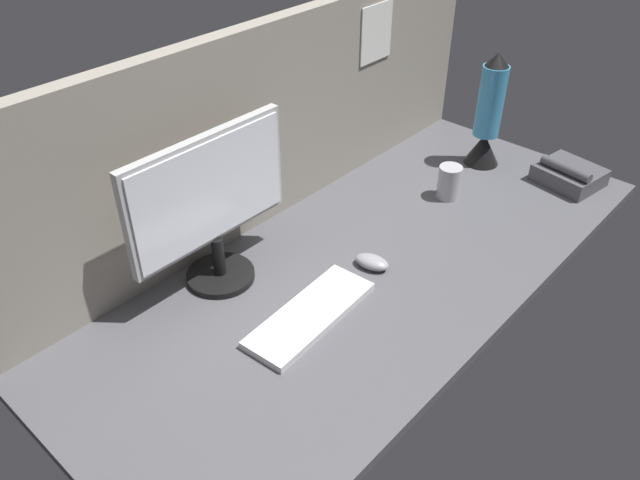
{
  "coord_description": "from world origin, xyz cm",
  "views": [
    {
      "loc": [
        -110.66,
        -82.15,
        107.05
      ],
      "look_at": [
        -12.77,
        0.0,
        14.0
      ],
      "focal_mm": 35.49,
      "sensor_mm": 36.0,
      "label": 1
    }
  ],
  "objects_px": {
    "monitor": "(211,203)",
    "desk_phone": "(569,175)",
    "lava_lamp": "(488,119)",
    "mug_steel": "(449,182)",
    "mouse": "(372,262)",
    "keyboard": "(310,314)"
  },
  "relations": [
    {
      "from": "mouse",
      "to": "desk_phone",
      "type": "relative_size",
      "value": 0.45
    },
    {
      "from": "keyboard",
      "to": "desk_phone",
      "type": "bearing_deg",
      "value": -14.38
    },
    {
      "from": "mouse",
      "to": "lava_lamp",
      "type": "distance_m",
      "value": 0.73
    },
    {
      "from": "desk_phone",
      "to": "monitor",
      "type": "bearing_deg",
      "value": 156.3
    },
    {
      "from": "mug_steel",
      "to": "lava_lamp",
      "type": "height_order",
      "value": "lava_lamp"
    },
    {
      "from": "mouse",
      "to": "mug_steel",
      "type": "bearing_deg",
      "value": -5.71
    },
    {
      "from": "mug_steel",
      "to": "lava_lamp",
      "type": "relative_size",
      "value": 0.28
    },
    {
      "from": "monitor",
      "to": "lava_lamp",
      "type": "relative_size",
      "value": 1.21
    },
    {
      "from": "monitor",
      "to": "mouse",
      "type": "relative_size",
      "value": 4.9
    },
    {
      "from": "mouse",
      "to": "mug_steel",
      "type": "xyz_separation_m",
      "value": [
        0.44,
        0.04,
        0.04
      ]
    },
    {
      "from": "mouse",
      "to": "lava_lamp",
      "type": "xyz_separation_m",
      "value": [
        0.71,
        0.08,
        0.15
      ]
    },
    {
      "from": "monitor",
      "to": "mug_steel",
      "type": "height_order",
      "value": "monitor"
    },
    {
      "from": "mouse",
      "to": "mug_steel",
      "type": "height_order",
      "value": "mug_steel"
    },
    {
      "from": "mug_steel",
      "to": "monitor",
      "type": "bearing_deg",
      "value": 162.87
    },
    {
      "from": "keyboard",
      "to": "mouse",
      "type": "bearing_deg",
      "value": -1.4
    },
    {
      "from": "monitor",
      "to": "mug_steel",
      "type": "xyz_separation_m",
      "value": [
        0.75,
        -0.23,
        -0.18
      ]
    },
    {
      "from": "monitor",
      "to": "keyboard",
      "type": "height_order",
      "value": "monitor"
    },
    {
      "from": "monitor",
      "to": "lava_lamp",
      "type": "bearing_deg",
      "value": -10.77
    },
    {
      "from": "monitor",
      "to": "desk_phone",
      "type": "relative_size",
      "value": 2.19
    },
    {
      "from": "monitor",
      "to": "mug_steel",
      "type": "bearing_deg",
      "value": -17.13
    },
    {
      "from": "monitor",
      "to": "mouse",
      "type": "bearing_deg",
      "value": -42.05
    },
    {
      "from": "lava_lamp",
      "to": "mug_steel",
      "type": "bearing_deg",
      "value": -172.07
    }
  ]
}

